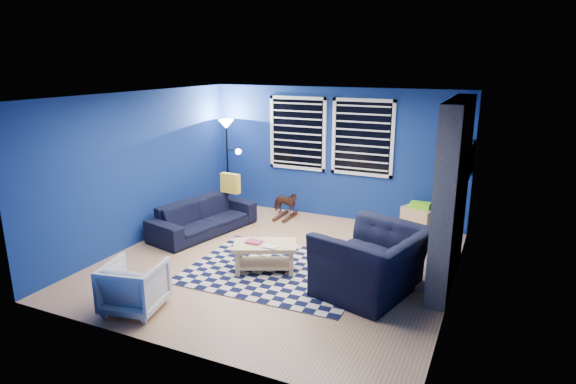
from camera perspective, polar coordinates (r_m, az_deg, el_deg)
The scene contains 18 objects.
floor at distance 7.38m, azimuth -1.23°, elevation -8.40°, with size 5.00×5.00×0.00m, color tan.
ceiling at distance 6.77m, azimuth -1.35°, elevation 11.36°, with size 5.00×5.00×0.00m, color white.
wall_back at distance 9.23m, azimuth 5.51°, elevation 4.52°, with size 5.00×5.00×0.00m, color navy.
wall_left at distance 8.34m, azimuth -16.96°, elevation 2.77°, with size 5.00×5.00×0.00m, color navy.
wall_right at distance 6.33m, azimuth 19.54°, elevation -1.32°, with size 5.00×5.00×0.00m, color navy.
fireplace at distance 6.84m, azimuth 18.74°, elevation -0.52°, with size 0.65×2.00×2.50m.
window_left at distance 9.41m, azimuth 1.14°, elevation 6.95°, with size 1.17×0.06×1.42m.
window_right at distance 8.97m, azimuth 8.82°, elevation 6.37°, with size 1.17×0.06×1.42m.
tv at distance 8.24m, azimuth 20.63°, elevation 3.37°, with size 0.07×1.00×0.58m.
rug at distance 7.12m, azimuth -1.26°, elevation -9.22°, with size 2.50×2.00×0.02m, color black.
sofa at distance 8.66m, azimuth -9.98°, elevation -2.93°, with size 0.78×1.99×0.58m, color black.
armchair_big at distance 6.41m, azimuth 9.93°, elevation -8.17°, with size 1.17×1.34×0.87m, color black.
armchair_bent at distance 6.24m, azimuth -17.75°, elevation -10.61°, with size 0.67×0.69×0.63m, color gray.
rocking_horse at distance 9.31m, azimuth -0.34°, elevation -1.31°, with size 0.55×0.25×0.47m, color #432315.
coffee_table at distance 7.00m, azimuth -2.78°, elevation -7.01°, with size 1.03×0.85×0.45m.
cabinet at distance 8.85m, azimuth 15.26°, elevation -3.16°, with size 0.66×0.56×0.55m.
floor_lamp at distance 9.72m, azimuth -7.20°, elevation 6.54°, with size 0.50×0.31×1.84m.
throw_pillow at distance 9.00m, azimuth -6.85°, elevation 1.04°, with size 0.38×0.12×0.36m, color yellow.
Camera 1 is at (2.95, -6.08, 2.96)m, focal length 30.00 mm.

